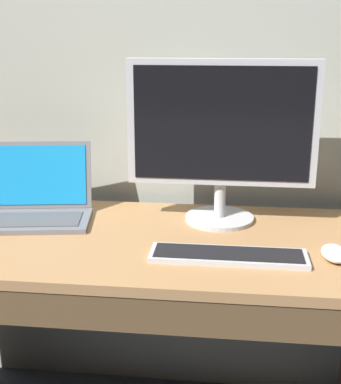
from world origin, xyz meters
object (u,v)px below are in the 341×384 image
at_px(wired_keyboard, 228,256).
at_px(external_monitor, 222,132).
at_px(computer_mouse, 335,253).
at_px(laptop_space_gray, 38,203).

bearing_deg(wired_keyboard, external_monitor, 96.36).
bearing_deg(computer_mouse, wired_keyboard, -177.48).
bearing_deg(wired_keyboard, laptop_space_gray, 158.28).
relative_size(laptop_space_gray, computer_mouse, 3.43).
distance_m(external_monitor, wired_keyboard, 0.39).
bearing_deg(computer_mouse, external_monitor, 138.15).
relative_size(wired_keyboard, computer_mouse, 3.90).
height_order(laptop_space_gray, external_monitor, external_monitor).
bearing_deg(computer_mouse, laptop_space_gray, 163.55).
distance_m(external_monitor, computer_mouse, 0.48).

